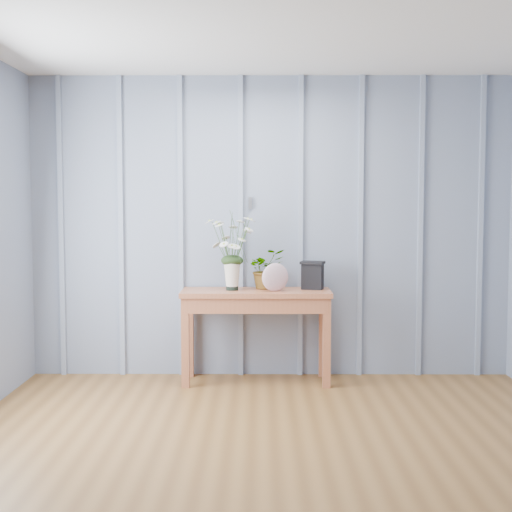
{
  "coord_description": "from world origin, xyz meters",
  "views": [
    {
      "loc": [
        -0.09,
        -3.7,
        1.46
      ],
      "look_at": [
        -0.12,
        1.94,
        1.03
      ],
      "focal_mm": 50.0,
      "sensor_mm": 36.0,
      "label": 1
    }
  ],
  "objects_px": {
    "sideboard": "(256,304)",
    "daisy_vase": "(232,242)",
    "carved_box": "(313,275)",
    "felt_disc_vessel": "(275,277)"
  },
  "relations": [
    {
      "from": "carved_box",
      "to": "daisy_vase",
      "type": "bearing_deg",
      "value": -174.1
    },
    {
      "from": "sideboard",
      "to": "daisy_vase",
      "type": "relative_size",
      "value": 1.94
    },
    {
      "from": "felt_disc_vessel",
      "to": "daisy_vase",
      "type": "bearing_deg",
      "value": 145.2
    },
    {
      "from": "sideboard",
      "to": "felt_disc_vessel",
      "type": "xyz_separation_m",
      "value": [
        0.15,
        -0.09,
        0.23
      ]
    },
    {
      "from": "sideboard",
      "to": "carved_box",
      "type": "xyz_separation_m",
      "value": [
        0.46,
        0.06,
        0.23
      ]
    },
    {
      "from": "sideboard",
      "to": "daisy_vase",
      "type": "height_order",
      "value": "daisy_vase"
    },
    {
      "from": "daisy_vase",
      "to": "carved_box",
      "type": "xyz_separation_m",
      "value": [
        0.65,
        0.07,
        -0.27
      ]
    },
    {
      "from": "felt_disc_vessel",
      "to": "carved_box",
      "type": "distance_m",
      "value": 0.34
    },
    {
      "from": "sideboard",
      "to": "felt_disc_vessel",
      "type": "relative_size",
      "value": 5.3
    },
    {
      "from": "sideboard",
      "to": "daisy_vase",
      "type": "distance_m",
      "value": 0.54
    }
  ]
}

